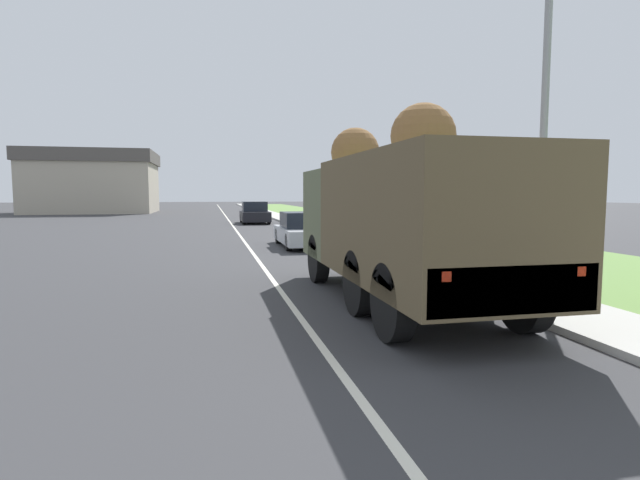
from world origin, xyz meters
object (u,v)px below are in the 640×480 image
object	(u,v)px
military_truck	(402,220)
pickup_truck	(469,229)
car_nearest_ahead	(304,231)
lamp_post	(537,69)
car_second_ahead	(255,214)

from	to	relation	value
military_truck	pickup_truck	world-z (taller)	military_truck
car_nearest_ahead	lamp_post	bearing A→B (deg)	-77.89
military_truck	pickup_truck	bearing A→B (deg)	52.48
car_second_ahead	lamp_post	bearing A→B (deg)	-83.83
pickup_truck	car_second_ahead	bearing A→B (deg)	105.57
lamp_post	pickup_truck	bearing A→B (deg)	69.52
military_truck	lamp_post	world-z (taller)	lamp_post
pickup_truck	lamp_post	world-z (taller)	lamp_post
pickup_truck	lamp_post	bearing A→B (deg)	-110.48
lamp_post	car_second_ahead	bearing A→B (deg)	96.17
military_truck	car_second_ahead	bearing A→B (deg)	90.97
car_nearest_ahead	car_second_ahead	distance (m)	15.90
military_truck	car_second_ahead	size ratio (longest dim) A/B	1.87
military_truck	car_nearest_ahead	world-z (taller)	military_truck
pickup_truck	lamp_post	size ratio (longest dim) A/B	0.78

